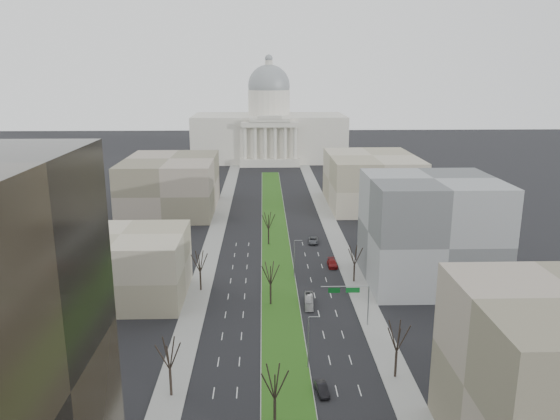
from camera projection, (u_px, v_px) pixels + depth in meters
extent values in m
plane|color=black|center=(276.00, 245.00, 151.16)|extent=(600.00, 600.00, 0.00)
cube|color=#999993|center=(276.00, 246.00, 150.17)|extent=(8.00, 222.00, 0.15)
cube|color=#1F4512|center=(276.00, 245.00, 150.15)|extent=(7.70, 221.70, 0.06)
cube|color=gray|center=(203.00, 278.00, 126.41)|extent=(5.00, 330.00, 0.15)
cube|color=gray|center=(353.00, 277.00, 127.46)|extent=(5.00, 330.00, 0.15)
cube|color=beige|center=(269.00, 137.00, 293.42)|extent=(80.00, 40.00, 24.00)
cube|color=beige|center=(270.00, 163.00, 273.63)|extent=(30.00, 6.00, 4.00)
cube|color=beige|center=(270.00, 125.00, 268.92)|extent=(28.00, 5.00, 2.50)
cube|color=beige|center=(270.00, 120.00, 268.43)|extent=(20.00, 5.00, 1.80)
cube|color=beige|center=(270.00, 117.00, 268.03)|extent=(12.00, 5.00, 1.60)
cylinder|color=beige|center=(269.00, 103.00, 288.96)|extent=(22.00, 22.00, 14.00)
sphere|color=gray|center=(269.00, 86.00, 286.73)|extent=(22.00, 22.00, 22.00)
cylinder|color=beige|center=(269.00, 64.00, 284.00)|extent=(4.00, 4.00, 4.00)
sphere|color=gray|center=(269.00, 58.00, 283.25)|extent=(4.00, 4.00, 4.00)
cylinder|color=beige|center=(245.00, 143.00, 270.78)|extent=(2.00, 2.00, 16.00)
cylinder|color=beige|center=(255.00, 143.00, 270.93)|extent=(2.00, 2.00, 16.00)
cylinder|color=beige|center=(265.00, 143.00, 271.08)|extent=(2.00, 2.00, 16.00)
cylinder|color=beige|center=(275.00, 143.00, 271.23)|extent=(2.00, 2.00, 16.00)
cylinder|color=beige|center=(285.00, 143.00, 271.38)|extent=(2.00, 2.00, 16.00)
cylinder|color=beige|center=(295.00, 143.00, 271.53)|extent=(2.00, 2.00, 16.00)
cube|color=#9D957A|center=(123.00, 266.00, 114.54)|extent=(26.00, 22.00, 14.00)
cube|color=slate|center=(430.00, 231.00, 122.09)|extent=(28.00, 26.00, 24.00)
cube|color=gray|center=(171.00, 184.00, 186.61)|extent=(30.00, 40.00, 18.00)
cube|color=#9D957A|center=(371.00, 180.00, 193.55)|extent=(30.00, 40.00, 18.00)
cylinder|color=black|center=(171.00, 383.00, 80.39)|extent=(0.40, 0.40, 4.32)
cylinder|color=black|center=(201.00, 281.00, 119.13)|extent=(0.40, 0.40, 4.22)
cylinder|color=black|center=(396.00, 365.00, 85.28)|extent=(0.40, 0.40, 4.42)
cylinder|color=black|center=(354.00, 274.00, 124.06)|extent=(0.40, 0.40, 4.03)
cylinder|color=black|center=(275.00, 414.00, 73.10)|extent=(0.40, 0.40, 4.32)
cylinder|color=black|center=(271.00, 295.00, 111.83)|extent=(0.40, 0.40, 4.32)
cylinder|color=black|center=(269.00, 237.00, 150.56)|extent=(0.40, 0.40, 4.32)
cylinder|color=gray|center=(308.00, 343.00, 87.22)|extent=(0.20, 0.20, 9.00)
cylinder|color=gray|center=(314.00, 317.00, 86.10)|extent=(1.80, 0.12, 0.12)
cylinder|color=gray|center=(294.00, 259.00, 125.95)|extent=(0.20, 0.20, 9.00)
cylinder|color=gray|center=(298.00, 240.00, 124.83)|extent=(1.80, 0.12, 0.12)
cylinder|color=gray|center=(368.00, 306.00, 102.24)|extent=(0.24, 0.24, 8.00)
cylinder|color=gray|center=(345.00, 286.00, 101.11)|extent=(9.00, 0.18, 0.18)
cube|color=#0C591E|center=(353.00, 290.00, 101.43)|extent=(2.60, 0.08, 1.00)
cube|color=#0C591E|center=(334.00, 290.00, 101.33)|extent=(2.20, 0.08, 1.00)
imported|color=black|center=(322.00, 389.00, 81.43)|extent=(2.13, 4.58, 1.45)
imported|color=maroon|center=(332.00, 263.00, 134.14)|extent=(2.31, 5.58, 1.61)
imported|color=#4F5157|center=(313.00, 240.00, 152.42)|extent=(2.96, 5.76, 1.56)
imported|color=#B9B9B9|center=(309.00, 301.00, 111.75)|extent=(2.12, 7.22, 1.98)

